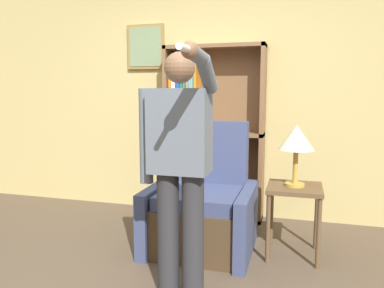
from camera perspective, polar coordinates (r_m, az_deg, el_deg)
The scene contains 6 objects.
wall_back at distance 4.30m, azimuth 2.45°, elevation 7.98°, with size 8.00×0.11×2.80m.
bookcase at distance 4.18m, azimuth 1.40°, elevation 1.16°, with size 1.09×0.28×1.90m.
armchair at distance 3.43m, azimuth 1.66°, elevation -9.78°, with size 0.92×0.84×1.13m.
person_standing at distance 2.47m, azimuth -1.96°, elevation -2.78°, with size 0.54×0.78×1.65m.
side_table at distance 3.31m, azimuth 15.30°, elevation -7.98°, with size 0.45×0.45×0.61m.
table_lamp at distance 3.22m, azimuth 15.62°, elevation 0.63°, with size 0.30×0.30×0.52m.
Camera 1 is at (1.00, -2.15, 1.39)m, focal length 35.00 mm.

